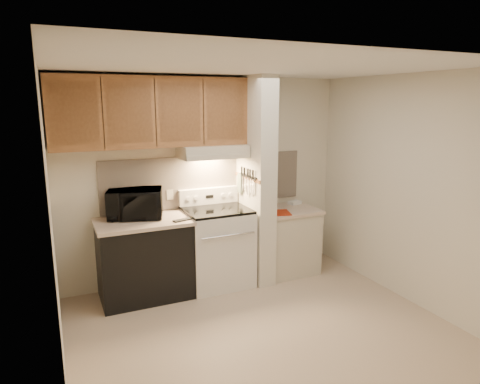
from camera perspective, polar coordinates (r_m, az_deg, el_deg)
floor at (r=4.47m, az=2.70°, el=-17.56°), size 3.60×3.60×0.00m
ceiling at (r=3.90m, az=3.07°, el=16.35°), size 3.60×3.60×0.00m
wall_back at (r=5.35m, az=-4.48°, el=1.70°), size 3.60×2.50×0.02m
wall_left at (r=3.58m, az=-23.76°, el=-4.48°), size 0.02×3.00×2.50m
wall_right at (r=5.07m, az=21.30°, el=0.33°), size 0.02×3.00×2.50m
backsplash at (r=5.34m, az=-4.44°, el=1.52°), size 2.60×0.02×0.63m
range_body at (r=5.24m, az=-3.04°, el=-7.45°), size 0.76×0.65×0.92m
oven_window at (r=4.95m, az=-1.70°, el=-8.13°), size 0.50×0.01×0.30m
oven_handle at (r=4.85m, az=-1.54°, el=-5.83°), size 0.65×0.02×0.02m
cooktop at (r=5.10m, az=-3.10°, el=-2.41°), size 0.74×0.64×0.03m
range_backguard at (r=5.33m, az=-4.23°, el=-0.52°), size 0.76×0.08×0.20m
range_display at (r=5.30m, az=-4.07°, el=-0.60°), size 0.10×0.01×0.04m
range_knob_left_outer at (r=5.21m, az=-6.95°, el=-0.89°), size 0.05×0.02×0.05m
range_knob_left_inner at (r=5.24m, az=-5.91°, el=-0.79°), size 0.05×0.02×0.05m
range_knob_right_inner at (r=5.36m, az=-2.25°, el=-0.44°), size 0.05×0.02×0.05m
range_knob_right_outer at (r=5.39m, az=-1.27°, el=-0.34°), size 0.05×0.02×0.05m
dishwasher_front at (r=5.03m, az=-12.58°, el=-8.89°), size 1.00×0.63×0.87m
left_countertop at (r=4.89m, az=-12.82°, el=-3.90°), size 1.04×0.67×0.04m
spoon_rest at (r=4.78m, az=-7.64°, el=-3.70°), size 0.23×0.13×0.02m
teal_jar at (r=5.09m, az=-12.81°, el=-2.46°), size 0.10×0.10×0.10m
outlet at (r=5.22m, az=-9.32°, el=-0.37°), size 0.08×0.01×0.12m
microwave at (r=4.96m, az=-13.81°, el=-1.50°), size 0.68×0.55×0.33m
partition_pillar at (r=5.23m, az=2.09°, el=1.49°), size 0.22×0.70×2.50m
pillar_trim at (r=5.17m, az=0.95°, el=1.94°), size 0.01×0.70×0.04m
knife_strip at (r=5.12m, az=1.12°, el=2.07°), size 0.02×0.42×0.04m
knife_blade_a at (r=5.00m, az=1.75°, el=0.66°), size 0.01×0.03×0.16m
knife_handle_a at (r=4.98m, az=1.74°, el=2.36°), size 0.02×0.02×0.10m
knife_blade_b at (r=5.05m, az=1.45°, el=0.66°), size 0.01×0.04×0.18m
knife_handle_b at (r=5.05m, az=1.34°, el=2.49°), size 0.02×0.02×0.10m
knife_blade_c at (r=5.13m, az=1.03°, el=0.73°), size 0.01×0.04×0.20m
knife_handle_c at (r=5.10m, az=1.07°, el=2.59°), size 0.02×0.02×0.10m
knife_blade_d at (r=5.20m, az=0.63°, el=1.11°), size 0.01×0.04×0.16m
knife_handle_d at (r=5.18m, az=0.61°, el=2.75°), size 0.02×0.02×0.10m
knife_blade_e at (r=5.27m, az=0.30°, el=1.14°), size 0.01×0.04×0.18m
knife_handle_e at (r=5.26m, az=0.23°, el=2.88°), size 0.02×0.02×0.10m
oven_mitt at (r=5.33m, az=0.01°, el=1.19°), size 0.03×0.10×0.24m
right_cab_base at (r=5.66m, az=6.23°, el=-6.60°), size 0.70×0.60×0.81m
right_countertop at (r=5.54m, az=6.33°, el=-2.43°), size 0.74×0.64×0.04m
red_folder at (r=5.32m, az=5.49°, el=-2.74°), size 0.29×0.34×0.01m
white_box at (r=5.79m, az=7.31°, el=-1.40°), size 0.18×0.14×0.04m
range_hood at (r=5.09m, az=-3.70°, el=5.46°), size 0.78×0.44×0.15m
hood_lip at (r=4.90m, az=-2.82°, el=4.68°), size 0.78×0.04×0.06m
upper_cabinets at (r=4.90m, az=-11.66°, el=10.38°), size 2.18×0.33×0.77m
cab_door_a at (r=4.63m, az=-21.25°, el=9.74°), size 0.46×0.01×0.63m
cab_gap_a at (r=4.65m, az=-17.85°, el=9.98°), size 0.01×0.01×0.73m
cab_door_b at (r=4.69m, az=-14.50°, el=10.18°), size 0.46×0.01×0.63m
cab_gap_b at (r=4.75m, az=-11.21°, el=10.35°), size 0.01×0.01×0.73m
cab_door_c at (r=4.82m, az=-8.01°, el=10.48°), size 0.46×0.01×0.63m
cab_gap_c at (r=4.90m, az=-4.90°, el=10.58°), size 0.01×0.01×0.73m
cab_door_d at (r=5.00m, az=-1.91°, el=10.64°), size 0.46×0.01×0.63m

